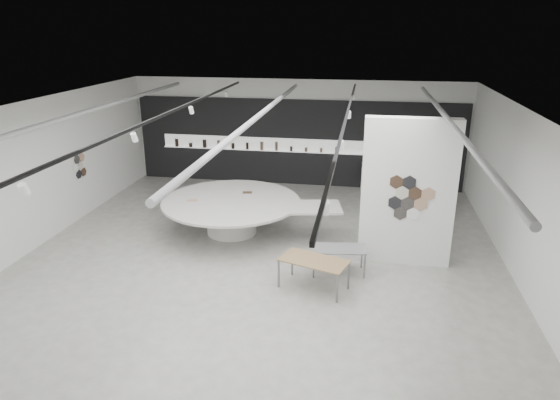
% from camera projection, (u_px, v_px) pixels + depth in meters
% --- Properties ---
extents(room, '(12.02, 14.02, 3.82)m').
position_uv_depth(room, '(251.00, 187.00, 11.43)').
color(room, '#A9A79F').
rests_on(room, ground).
extents(back_wall_display, '(11.80, 0.27, 3.10)m').
position_uv_depth(back_wall_display, '(294.00, 143.00, 18.05)').
color(back_wall_display, black).
rests_on(back_wall_display, ground).
extents(partition_column, '(2.20, 0.38, 3.60)m').
position_uv_depth(partition_column, '(408.00, 193.00, 11.87)').
color(partition_column, white).
rests_on(partition_column, ground).
extents(display_island, '(5.40, 4.51, 0.99)m').
position_uv_depth(display_island, '(234.00, 212.00, 13.97)').
color(display_island, white).
rests_on(display_island, ground).
extents(sample_table_wood, '(1.64, 1.18, 0.70)m').
position_uv_depth(sample_table_wood, '(314.00, 262.00, 10.98)').
color(sample_table_wood, olive).
rests_on(sample_table_wood, ground).
extents(sample_table_stone, '(1.32, 0.79, 0.64)m').
position_uv_depth(sample_table_stone, '(339.00, 250.00, 11.70)').
color(sample_table_stone, slate).
rests_on(sample_table_stone, ground).
extents(kitchen_counter, '(1.78, 0.76, 1.38)m').
position_uv_depth(kitchen_counter, '(386.00, 178.00, 17.46)').
color(kitchen_counter, white).
rests_on(kitchen_counter, ground).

